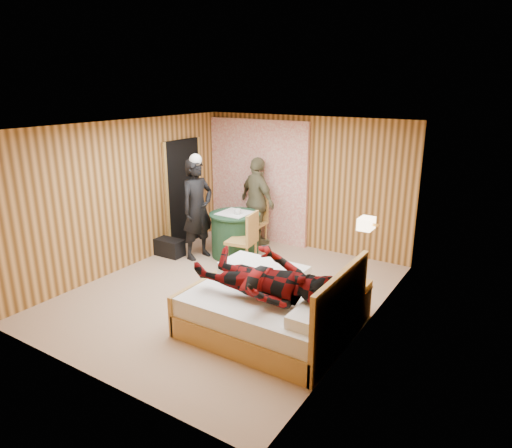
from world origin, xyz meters
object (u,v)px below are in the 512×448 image
Objects in this scene: man_at_table at (258,202)px; nightstand at (350,302)px; bed at (271,310)px; woman_standing at (197,209)px; chair_near at (246,237)px; wall_lamp at (366,224)px; round_table at (235,234)px; duffel_bag at (169,247)px; chair_far at (256,218)px; man_on_bed at (264,268)px.

nightstand is at bearing 167.80° from man_at_table.
bed is 1.09× the size of woman_standing.
chair_near is at bearing 160.51° from nightstand.
round_table is (-2.74, 0.90, -0.89)m from wall_lamp.
duffel_bag is at bearing 176.32° from wall_lamp.
chair_far is 1.31m from woman_standing.
bed is 2.13m from chair_near.
man_on_bed reaches higher than round_table.
bed is (-0.80, -1.09, -0.99)m from wall_lamp.
chair_near is 1.63m from duffel_bag.
bed is at bearing 96.01° from man_on_bed.
man_at_table is (0.00, 0.05, 0.32)m from chair_far.
bed is 3.26m from duffel_bag.
chair_near is at bearing -68.73° from chair_far.
woman_standing reaches higher than chair_near.
round_table is 1.25m from duffel_bag.
bed is 3.42m from man_at_table.
chair_near reaches higher than nightstand.
wall_lamp is 3.31m from woman_standing.
wall_lamp is 0.13× the size of bed.
woman_standing reaches higher than bed.
bed reaches higher than chair_far.
chair_near is 1.82× the size of duffel_bag.
duffel_bag is at bearing 78.04° from man_at_table.
man_on_bed is at bearing -28.53° from duffel_bag.
man_on_bed is (1.97, -2.99, 0.10)m from man_at_table.
bed reaches higher than duffel_bag.
man_on_bed is (3.00, -1.56, 0.80)m from duffel_bag.
chair_near is (-2.21, 0.48, -0.72)m from wall_lamp.
chair_near is 1.34m from man_at_table.
chair_near is 0.55× the size of woman_standing.
round_table is 0.92× the size of chair_near.
chair_near is (-1.42, 1.57, 0.28)m from bed.
wall_lamp is at bearing -4.75° from duffel_bag.
chair_far is at bearing 123.79° from man_on_bed.
chair_near is at bearing 128.75° from man_on_bed.
chair_far is at bearing -164.33° from chair_near.
man_at_table is at bearing 80.59° from chair_far.
bed is at bearing -111.33° from woman_standing.
round_table reaches higher than nightstand.
chair_far is at bearing 90.39° from round_table.
wall_lamp reaches higher than bed.
woman_standing is (-2.46, 1.56, 0.60)m from bed.
nightstand is 1.01× the size of duffel_bag.
round_table is at bearing -93.07° from chair_far.
round_table is at bearing 31.34° from duffel_bag.
nightstand is 3.39m from man_at_table.
duffel_bag is at bearing 171.89° from nightstand.
chair_far is (-0.00, 0.73, 0.13)m from round_table.
bed is at bearing -45.70° from round_table.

